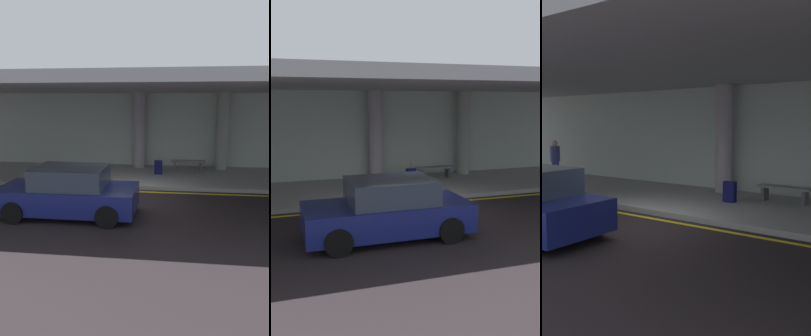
# 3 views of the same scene
# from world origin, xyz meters

# --- Properties ---
(ground_plane) EXTENTS (60.00, 60.00, 0.00)m
(ground_plane) POSITION_xyz_m (0.00, 0.00, 0.00)
(ground_plane) COLOR black
(sidewalk) EXTENTS (26.00, 4.20, 0.15)m
(sidewalk) POSITION_xyz_m (0.00, 3.10, 0.07)
(sidewalk) COLOR gray
(sidewalk) RESTS_ON ground
(lane_stripe_yellow) EXTENTS (26.00, 0.14, 0.01)m
(lane_stripe_yellow) POSITION_xyz_m (0.00, 0.70, 0.00)
(lane_stripe_yellow) COLOR yellow
(lane_stripe_yellow) RESTS_ON ground
(support_column_far_left) EXTENTS (0.59, 0.59, 3.65)m
(support_column_far_left) POSITION_xyz_m (0.00, 4.68, 1.97)
(support_column_far_left) COLOR gray
(support_column_far_left) RESTS_ON sidewalk
(support_column_left_mid) EXTENTS (0.59, 0.59, 3.65)m
(support_column_left_mid) POSITION_xyz_m (4.00, 4.68, 1.97)
(support_column_left_mid) COLOR gray
(support_column_left_mid) RESTS_ON sidewalk
(ceiling_overhang) EXTENTS (28.00, 13.20, 0.30)m
(ceiling_overhang) POSITION_xyz_m (0.00, 2.60, 3.95)
(ceiling_overhang) COLOR #979B9C
(ceiling_overhang) RESTS_ON support_column_far_left
(terminal_back_wall) EXTENTS (26.00, 0.30, 3.80)m
(terminal_back_wall) POSITION_xyz_m (0.00, 5.35, 1.90)
(terminal_back_wall) COLOR #ADB8AE
(terminal_back_wall) RESTS_ON ground
(car_navy) EXTENTS (4.10, 1.92, 1.50)m
(car_navy) POSITION_xyz_m (-1.41, -2.06, 0.71)
(car_navy) COLOR navy
(car_navy) RESTS_ON ground
(suitcase_upright_primary) EXTENTS (0.36, 0.22, 0.90)m
(suitcase_upright_primary) POSITION_xyz_m (1.02, 3.20, 0.46)
(suitcase_upright_primary) COLOR #0E1047
(suitcase_upright_primary) RESTS_ON sidewalk
(bench_metal) EXTENTS (1.60, 0.50, 0.48)m
(bench_metal) POSITION_xyz_m (2.38, 4.09, 0.50)
(bench_metal) COLOR slate
(bench_metal) RESTS_ON sidewalk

